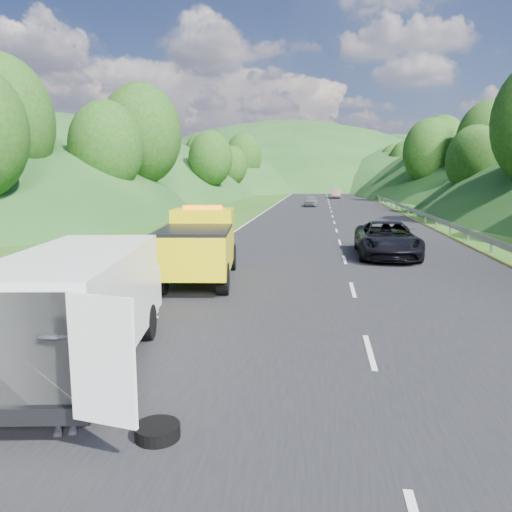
# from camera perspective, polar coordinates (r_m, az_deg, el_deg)

# --- Properties ---
(ground) EXTENTS (320.00, 320.00, 0.00)m
(ground) POSITION_cam_1_polar(r_m,az_deg,el_deg) (13.39, -0.96, -7.45)
(ground) COLOR #38661E
(ground) RESTS_ON ground
(road_surface) EXTENTS (14.00, 200.00, 0.02)m
(road_surface) POSITION_cam_1_polar(r_m,az_deg,el_deg) (52.84, 8.60, 5.03)
(road_surface) COLOR black
(road_surface) RESTS_ON ground
(guardrail) EXTENTS (0.06, 140.00, 1.52)m
(guardrail) POSITION_cam_1_polar(r_m,az_deg,el_deg) (65.84, 14.78, 5.65)
(guardrail) COLOR gray
(guardrail) RESTS_ON ground
(tree_line_left) EXTENTS (14.00, 140.00, 14.00)m
(tree_line_left) POSITION_cam_1_polar(r_m,az_deg,el_deg) (75.72, -8.70, 6.29)
(tree_line_left) COLOR #305F1B
(tree_line_left) RESTS_ON ground
(tree_line_right) EXTENTS (14.00, 140.00, 14.00)m
(tree_line_right) POSITION_cam_1_polar(r_m,az_deg,el_deg) (75.79, 23.66, 5.62)
(tree_line_right) COLOR #305F1B
(tree_line_right) RESTS_ON ground
(hills_backdrop) EXTENTS (201.00, 288.60, 44.00)m
(hills_backdrop) POSITION_cam_1_polar(r_m,az_deg,el_deg) (147.51, 9.24, 7.70)
(hills_backdrop) COLOR #2D5B23
(hills_backdrop) RESTS_ON ground
(tow_truck) EXTENTS (3.01, 6.49, 2.69)m
(tow_truck) POSITION_cam_1_polar(r_m,az_deg,el_deg) (18.24, -6.47, 1.24)
(tow_truck) COLOR black
(tow_truck) RESTS_ON ground
(white_van) EXTENTS (3.86, 7.07, 2.39)m
(white_van) POSITION_cam_1_polar(r_m,az_deg,el_deg) (10.51, -19.42, -5.04)
(white_van) COLOR black
(white_van) RESTS_ON ground
(woman) EXTENTS (0.54, 0.69, 1.73)m
(woman) POSITION_cam_1_polar(r_m,az_deg,el_deg) (13.79, -11.80, -7.15)
(woman) COLOR silver
(woman) RESTS_ON ground
(child) EXTENTS (0.60, 0.59, 0.98)m
(child) POSITION_cam_1_polar(r_m,az_deg,el_deg) (13.46, -14.45, -7.67)
(child) COLOR #D0D471
(child) RESTS_ON ground
(worker) EXTENTS (1.34, 1.05, 1.83)m
(worker) POSITION_cam_1_polar(r_m,az_deg,el_deg) (8.44, -20.90, -18.57)
(worker) COLOR #222227
(worker) RESTS_ON ground
(suitcase) EXTENTS (0.35, 0.23, 0.52)m
(suitcase) POSITION_cam_1_polar(r_m,az_deg,el_deg) (15.31, -17.24, -4.73)
(suitcase) COLOR #585943
(suitcase) RESTS_ON ground
(spare_tire) EXTENTS (0.67, 0.67, 0.20)m
(spare_tire) POSITION_cam_1_polar(r_m,az_deg,el_deg) (7.98, -11.17, -19.82)
(spare_tire) COLOR black
(spare_tire) RESTS_ON ground
(passing_suv) EXTENTS (2.82, 5.98, 1.65)m
(passing_suv) POSITION_cam_1_polar(r_m,az_deg,el_deg) (24.41, 14.64, -0.09)
(passing_suv) COLOR black
(passing_suv) RESTS_ON ground
(dist_car_a) EXTENTS (1.52, 3.78, 1.29)m
(dist_car_a) POSITION_cam_1_polar(r_m,az_deg,el_deg) (61.17, 6.28, 5.64)
(dist_car_a) COLOR #4E4F53
(dist_car_a) RESTS_ON ground
(dist_car_b) EXTENTS (1.54, 4.43, 1.46)m
(dist_car_b) POSITION_cam_1_polar(r_m,az_deg,el_deg) (82.71, 9.06, 6.53)
(dist_car_b) COLOR brown
(dist_car_b) RESTS_ON ground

